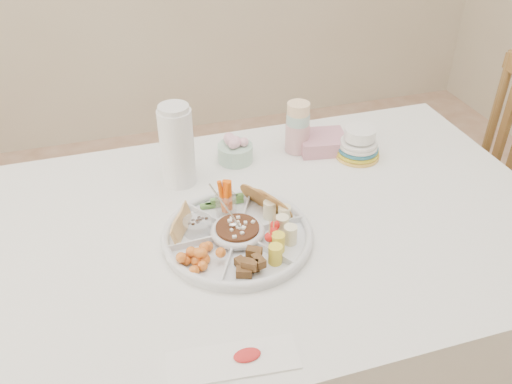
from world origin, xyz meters
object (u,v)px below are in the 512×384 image
object	(u,v)px
chair	(460,198)
party_tray	(238,234)
thermos	(177,145)
dining_table	(278,314)
plate_stack	(359,145)

from	to	relation	value
chair	party_tray	distance (m)	1.03
party_tray	thermos	size ratio (longest dim) A/B	1.50
chair	thermos	bearing A→B (deg)	-173.34
dining_table	party_tray	distance (m)	0.43
chair	party_tray	size ratio (longest dim) A/B	2.58
chair	thermos	xyz separation A→B (m)	(-1.03, 0.01, 0.39)
party_tray	thermos	world-z (taller)	thermos
dining_table	chair	xyz separation A→B (m)	(0.80, 0.24, 0.11)
plate_stack	party_tray	bearing A→B (deg)	-149.02
chair	party_tray	bearing A→B (deg)	-154.87
party_tray	thermos	bearing A→B (deg)	106.24
thermos	chair	bearing A→B (deg)	-0.76
chair	thermos	distance (m)	1.10
plate_stack	thermos	bearing A→B (deg)	177.32
thermos	dining_table	bearing A→B (deg)	-48.66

